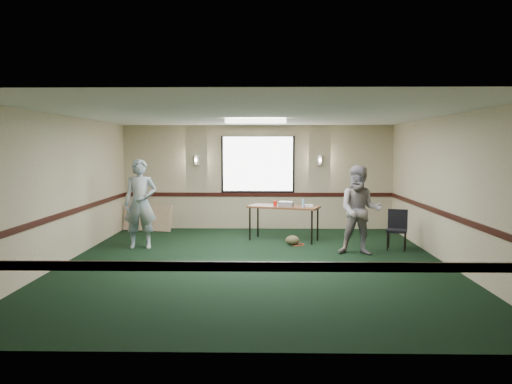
{
  "coord_description": "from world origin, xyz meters",
  "views": [
    {
      "loc": [
        0.19,
        -8.97,
        2.1
      ],
      "look_at": [
        0.0,
        1.3,
        1.2
      ],
      "focal_mm": 35.0,
      "sensor_mm": 36.0,
      "label": 1
    }
  ],
  "objects_px": {
    "projector": "(286,204)",
    "person_right": "(360,210)",
    "conference_chair": "(397,226)",
    "folding_table": "(284,208)",
    "person_left": "(140,204)"
  },
  "relations": [
    {
      "from": "projector",
      "to": "person_left",
      "type": "height_order",
      "value": "person_left"
    },
    {
      "from": "projector",
      "to": "person_right",
      "type": "relative_size",
      "value": 0.18
    },
    {
      "from": "folding_table",
      "to": "person_left",
      "type": "bearing_deg",
      "value": -143.01
    },
    {
      "from": "projector",
      "to": "person_right",
      "type": "bearing_deg",
      "value": -30.86
    },
    {
      "from": "folding_table",
      "to": "conference_chair",
      "type": "relative_size",
      "value": 2.07
    },
    {
      "from": "projector",
      "to": "person_left",
      "type": "xyz_separation_m",
      "value": [
        -3.1,
        -0.84,
        0.09
      ]
    },
    {
      "from": "projector",
      "to": "conference_chair",
      "type": "xyz_separation_m",
      "value": [
        2.28,
        -0.87,
        -0.37
      ]
    },
    {
      "from": "conference_chair",
      "to": "person_right",
      "type": "height_order",
      "value": "person_right"
    },
    {
      "from": "projector",
      "to": "folding_table",
      "type": "bearing_deg",
      "value": 137.21
    },
    {
      "from": "conference_chair",
      "to": "projector",
      "type": "bearing_deg",
      "value": 177.68
    },
    {
      "from": "conference_chair",
      "to": "person_right",
      "type": "bearing_deg",
      "value": -129.38
    },
    {
      "from": "folding_table",
      "to": "projector",
      "type": "distance_m",
      "value": 0.14
    },
    {
      "from": "person_left",
      "to": "person_right",
      "type": "relative_size",
      "value": 1.07
    },
    {
      "from": "projector",
      "to": "person_right",
      "type": "xyz_separation_m",
      "value": [
        1.4,
        -1.43,
        0.03
      ]
    },
    {
      "from": "folding_table",
      "to": "person_right",
      "type": "height_order",
      "value": "person_right"
    }
  ]
}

